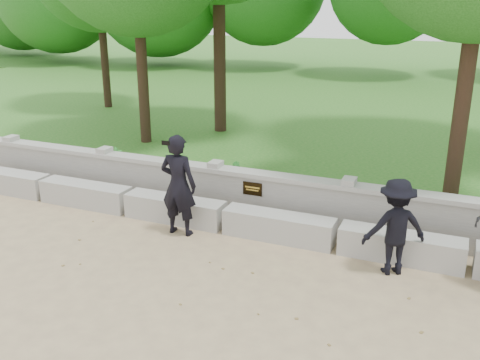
{
  "coord_description": "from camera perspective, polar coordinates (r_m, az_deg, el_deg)",
  "views": [
    {
      "loc": [
        3.62,
        -5.98,
        3.87
      ],
      "look_at": [
        0.42,
        1.61,
        1.07
      ],
      "focal_mm": 40.0,
      "sensor_mm": 36.0,
      "label": 1
    }
  ],
  "objects": [
    {
      "name": "ground",
      "position": [
        7.99,
        -7.38,
        -10.37
      ],
      "size": [
        80.0,
        80.0,
        0.0
      ],
      "primitive_type": "plane",
      "color": "tan",
      "rests_on": "ground"
    },
    {
      "name": "visitor_mid",
      "position": [
        8.1,
        16.22,
        -4.82
      ],
      "size": [
        1.09,
        0.94,
        1.46
      ],
      "color": "black",
      "rests_on": "ground"
    },
    {
      "name": "man_main",
      "position": [
        9.09,
        -6.58,
        -0.55
      ],
      "size": [
        0.65,
        0.58,
        1.76
      ],
      "color": "black",
      "rests_on": "ground"
    },
    {
      "name": "shrub_b",
      "position": [
        10.77,
        -0.65,
        0.59
      ],
      "size": [
        0.34,
        0.36,
        0.52
      ],
      "primitive_type": "imported",
      "rotation": [
        0.0,
        0.0,
        2.05
      ],
      "color": "#2E832C",
      "rests_on": "lawn"
    },
    {
      "name": "shrub_a",
      "position": [
        12.15,
        -13.01,
        2.22
      ],
      "size": [
        0.32,
        0.33,
        0.52
      ],
      "primitive_type": "imported",
      "rotation": [
        0.0,
        0.0,
        0.83
      ],
      "color": "#2E832C",
      "rests_on": "lawn"
    },
    {
      "name": "lawn",
      "position": [
        20.65,
        12.54,
        7.89
      ],
      "size": [
        40.0,
        22.0,
        0.25
      ],
      "primitive_type": "cube",
      "color": "#1C6317",
      "rests_on": "ground"
    },
    {
      "name": "concrete_bench",
      "position": [
        9.41,
        -1.65,
        -4.03
      ],
      "size": [
        11.9,
        0.45,
        0.45
      ],
      "color": "#B2AFA8",
      "rests_on": "ground"
    },
    {
      "name": "parapet_wall",
      "position": [
        9.92,
        0.02,
        -1.32
      ],
      "size": [
        12.5,
        0.35,
        0.9
      ],
      "color": "#A8A59E",
      "rests_on": "ground"
    }
  ]
}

